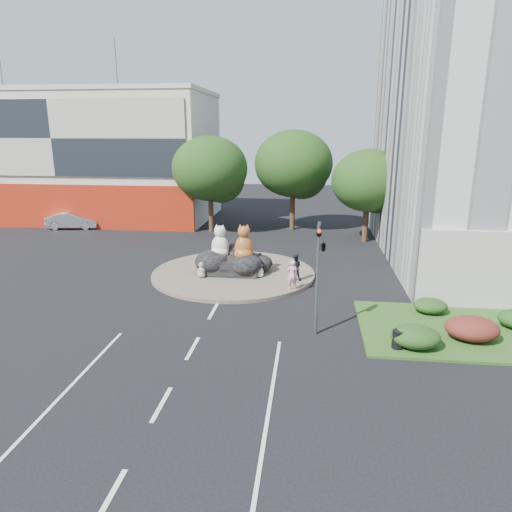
{
  "coord_description": "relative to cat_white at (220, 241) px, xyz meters",
  "views": [
    {
      "loc": [
        4.62,
        -16.57,
        8.6
      ],
      "look_at": [
        1.73,
        7.29,
        2.0
      ],
      "focal_mm": 32.0,
      "sensor_mm": 36.0,
      "label": 1
    }
  ],
  "objects": [
    {
      "name": "ground",
      "position": [
        0.8,
        -9.96,
        -2.14
      ],
      "size": [
        120.0,
        120.0,
        0.0
      ],
      "primitive_type": "plane",
      "color": "black",
      "rests_on": "ground"
    },
    {
      "name": "roundabout_island",
      "position": [
        0.8,
        0.04,
        -2.04
      ],
      "size": [
        10.0,
        10.0,
        0.2
      ],
      "primitive_type": "cylinder",
      "color": "brown",
      "rests_on": "ground"
    },
    {
      "name": "rock_plinth",
      "position": [
        0.8,
        0.04,
        -1.49
      ],
      "size": [
        3.2,
        2.6,
        0.9
      ],
      "primitive_type": null,
      "color": "black",
      "rests_on": "roundabout_island"
    },
    {
      "name": "shophouse_block",
      "position": [
        -17.2,
        17.95,
        4.04
      ],
      "size": [
        25.2,
        12.3,
        17.4
      ],
      "color": "beige",
      "rests_on": "ground"
    },
    {
      "name": "grass_verge",
      "position": [
        12.8,
        -6.96,
        -2.08
      ],
      "size": [
        10.0,
        6.0,
        0.12
      ],
      "primitive_type": "cube",
      "color": "#1D4A18",
      "rests_on": "ground"
    },
    {
      "name": "tree_left",
      "position": [
        -3.13,
        12.1,
        3.11
      ],
      "size": [
        6.46,
        6.46,
        8.27
      ],
      "color": "#382314",
      "rests_on": "ground"
    },
    {
      "name": "tree_mid",
      "position": [
        3.87,
        14.1,
        3.42
      ],
      "size": [
        6.84,
        6.84,
        8.76
      ],
      "color": "#382314",
      "rests_on": "ground"
    },
    {
      "name": "tree_right",
      "position": [
        9.87,
        10.1,
        2.49
      ],
      "size": [
        5.7,
        5.7,
        7.3
      ],
      "color": "#382314",
      "rests_on": "ground"
    },
    {
      "name": "hedge_near_green",
      "position": [
        9.8,
        -8.96,
        -1.57
      ],
      "size": [
        2.0,
        1.6,
        0.9
      ],
      "primitive_type": "ellipsoid",
      "color": "#183711",
      "rests_on": "grass_verge"
    },
    {
      "name": "hedge_red",
      "position": [
        12.3,
        -7.96,
        -1.53
      ],
      "size": [
        2.2,
        1.76,
        0.99
      ],
      "primitive_type": "ellipsoid",
      "color": "#461E12",
      "rests_on": "grass_verge"
    },
    {
      "name": "hedge_back_green",
      "position": [
        11.3,
        -5.16,
        -1.66
      ],
      "size": [
        1.6,
        1.28,
        0.72
      ],
      "primitive_type": "ellipsoid",
      "color": "#183711",
      "rests_on": "grass_verge"
    },
    {
      "name": "traffic_light",
      "position": [
        5.9,
        -7.96,
        1.48
      ],
      "size": [
        0.44,
        1.24,
        5.0
      ],
      "color": "#595B60",
      "rests_on": "ground"
    },
    {
      "name": "street_lamp",
      "position": [
        13.62,
        -1.96,
        2.41
      ],
      "size": [
        2.34,
        0.22,
        8.06
      ],
      "color": "#595B60",
      "rests_on": "ground"
    },
    {
      "name": "cat_white",
      "position": [
        0.0,
        0.0,
        0.0
      ],
      "size": [
        1.45,
        1.32,
        2.08
      ],
      "primitive_type": null,
      "rotation": [
        0.0,
        0.0,
        -0.21
      ],
      "color": "beige",
      "rests_on": "rock_plinth"
    },
    {
      "name": "cat_tabby",
      "position": [
        1.51,
        -0.2,
        0.04
      ],
      "size": [
        1.46,
        1.32,
        2.17
      ],
      "primitive_type": null,
      "rotation": [
        0.0,
        0.0,
        0.16
      ],
      "color": "#C35E28",
      "rests_on": "rock_plinth"
    },
    {
      "name": "kitten_calico",
      "position": [
        -0.9,
        -1.27,
        -1.46
      ],
      "size": [
        0.77,
        0.76,
        0.97
      ],
      "primitive_type": null,
      "rotation": [
        0.0,
        0.0,
        -0.72
      ],
      "color": "beige",
      "rests_on": "roundabout_island"
    },
    {
      "name": "kitten_white",
      "position": [
        2.52,
        -0.76,
        -1.5
      ],
      "size": [
        0.58,
        0.52,
        0.88
      ],
      "primitive_type": null,
      "rotation": [
        0.0,
        0.0,
        0.11
      ],
      "color": "white",
      "rests_on": "roundabout_island"
    },
    {
      "name": "pedestrian_pink",
      "position": [
        4.53,
        -2.77,
        -1.11
      ],
      "size": [
        0.68,
        0.53,
        1.66
      ],
      "primitive_type": "imported",
      "rotation": [
        0.0,
        0.0,
        3.39
      ],
      "color": "pink",
      "rests_on": "roundabout_island"
    },
    {
      "name": "pedestrian_dark",
      "position": [
        4.63,
        -1.18,
        -1.15
      ],
      "size": [
        0.81,
        0.65,
        1.59
      ],
      "primitive_type": "imported",
      "rotation": [
        0.0,
        0.0,
        3.21
      ],
      "color": "black",
      "rests_on": "roundabout_island"
    },
    {
      "name": "parked_car",
      "position": [
        -16.02,
        11.97,
        -1.38
      ],
      "size": [
        4.82,
        2.34,
        1.52
      ],
      "primitive_type": "imported",
      "rotation": [
        0.0,
        0.0,
        1.73
      ],
      "color": "#B3B8BC",
      "rests_on": "ground"
    },
    {
      "name": "litter_bin",
      "position": [
        9.1,
        -9.14,
        -1.65
      ],
      "size": [
        0.51,
        0.51,
        0.75
      ],
      "primitive_type": "cylinder",
      "rotation": [
        0.0,
        0.0,
        -0.04
      ],
      "color": "black",
      "rests_on": "grass_verge"
    }
  ]
}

